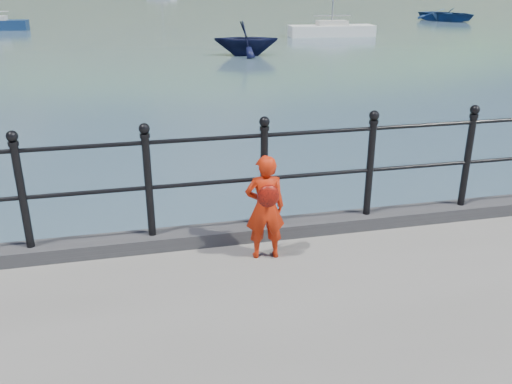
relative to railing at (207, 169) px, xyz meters
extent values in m
plane|color=#2D4251|center=(0.00, 0.15, -1.82)|extent=(600.00, 600.00, 0.00)
cube|color=#28282B|center=(0.00, 0.00, -0.75)|extent=(60.00, 0.30, 0.15)
cylinder|color=black|center=(0.00, 0.00, -0.15)|extent=(18.00, 0.04, 0.04)
cylinder|color=black|center=(0.00, 0.00, 0.32)|extent=(18.00, 0.04, 0.04)
cylinder|color=black|center=(-1.80, 0.00, -0.15)|extent=(0.08, 0.08, 1.05)
sphere|color=black|center=(-1.80, 0.00, 0.47)|extent=(0.11, 0.11, 0.11)
cylinder|color=black|center=(-0.60, 0.00, -0.15)|extent=(0.08, 0.08, 1.05)
sphere|color=black|center=(-0.60, 0.00, 0.47)|extent=(0.11, 0.11, 0.11)
cylinder|color=black|center=(0.60, 0.00, -0.15)|extent=(0.08, 0.08, 1.05)
sphere|color=black|center=(0.60, 0.00, 0.47)|extent=(0.11, 0.11, 0.11)
cylinder|color=black|center=(1.80, 0.00, -0.15)|extent=(0.08, 0.08, 1.05)
sphere|color=black|center=(1.80, 0.00, 0.47)|extent=(0.11, 0.11, 0.11)
cylinder|color=black|center=(3.00, 0.00, -0.15)|extent=(0.08, 0.08, 1.05)
sphere|color=black|center=(3.00, 0.00, 0.47)|extent=(0.11, 0.11, 0.11)
ellipsoid|color=#333A21|center=(20.00, 195.15, -17.22)|extent=(400.00, 100.00, 88.00)
ellipsoid|color=#387026|center=(60.00, 255.15, -29.12)|extent=(600.00, 180.00, 156.00)
imported|color=red|center=(0.50, -0.45, -0.28)|extent=(0.41, 0.29, 1.08)
ellipsoid|color=red|center=(0.50, -0.58, -0.11)|extent=(0.22, 0.11, 0.23)
imported|color=navy|center=(26.81, 39.57, -1.28)|extent=(5.51, 6.30, 1.09)
imported|color=black|center=(4.99, 21.71, -1.00)|extent=(3.55, 3.21, 1.64)
cube|color=white|center=(12.33, 29.48, -1.57)|extent=(5.64, 1.91, 0.90)
cube|color=beige|center=(12.33, 29.48, -1.07)|extent=(2.01, 1.21, 0.50)
cylinder|color=#A5A5A8|center=(12.33, 29.48, -0.52)|extent=(2.49, 0.23, 0.06)
camera|label=1|loc=(-0.68, -5.21, 1.84)|focal=38.00mm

